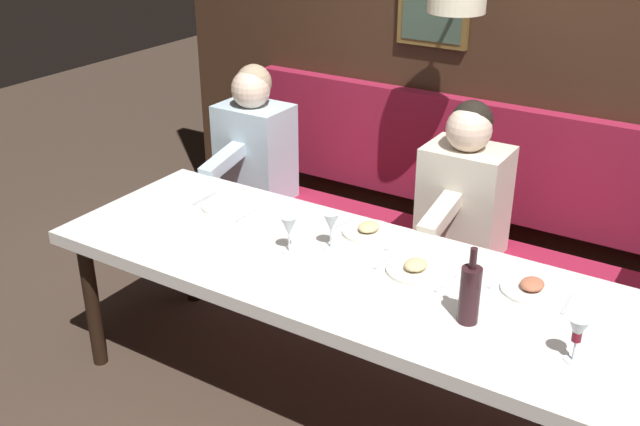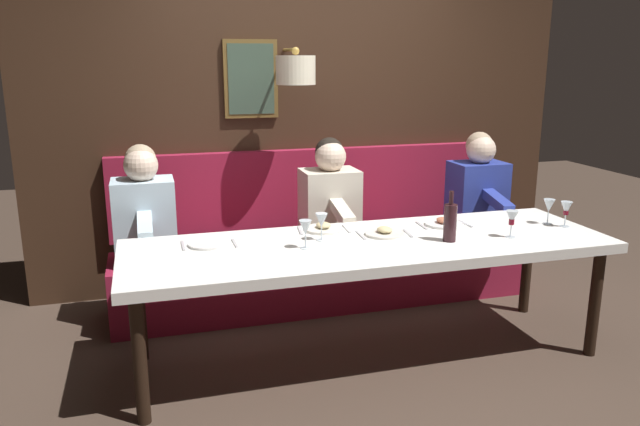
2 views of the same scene
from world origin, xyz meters
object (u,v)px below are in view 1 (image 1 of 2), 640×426
(diner_middle, at_px, (254,138))
(wine_glass_2, at_px, (289,227))
(dining_table, at_px, (374,287))
(diner_near, at_px, (465,186))
(wine_glass_0, at_px, (578,331))
(wine_glass_3, at_px, (331,223))
(wine_bottle, at_px, (470,294))

(diner_middle, bearing_deg, wine_glass_2, -136.37)
(dining_table, relative_size, diner_middle, 3.61)
(wine_glass_2, bearing_deg, dining_table, -86.20)
(diner_middle, bearing_deg, diner_near, -90.00)
(wine_glass_0, bearing_deg, diner_near, 38.24)
(wine_glass_2, distance_m, wine_glass_3, 0.18)
(wine_glass_0, xyz_separation_m, wine_bottle, (0.03, 0.39, 0.00))
(wine_glass_0, height_order, wine_bottle, wine_bottle)
(wine_glass_2, bearing_deg, diner_middle, 43.63)
(dining_table, distance_m, diner_near, 0.89)
(wine_bottle, bearing_deg, diner_middle, 59.66)
(diner_middle, xyz_separation_m, wine_glass_2, (-0.91, -0.87, 0.04))
(diner_near, height_order, wine_glass_0, diner_near)
(wine_glass_0, bearing_deg, wine_bottle, 85.22)
(dining_table, bearing_deg, wine_bottle, -105.11)
(wine_glass_3, bearing_deg, wine_glass_0, -102.92)
(wine_glass_0, bearing_deg, diner_middle, 63.78)
(wine_glass_0, relative_size, wine_bottle, 0.55)
(diner_near, relative_size, wine_glass_3, 4.82)
(wine_glass_2, distance_m, wine_bottle, 0.85)
(diner_middle, distance_m, wine_glass_2, 1.26)
(diner_near, distance_m, diner_middle, 1.29)
(dining_table, xyz_separation_m, diner_middle, (0.88, 1.27, 0.13))
(wine_glass_3, bearing_deg, wine_glass_2, 134.11)
(wine_bottle, bearing_deg, wine_glass_0, -94.78)
(wine_glass_2, height_order, wine_glass_3, same)
(dining_table, height_order, wine_glass_2, wine_glass_2)
(dining_table, distance_m, diner_middle, 1.55)
(diner_near, height_order, wine_glass_2, diner_near)
(diner_middle, xyz_separation_m, wine_bottle, (-1.00, -1.71, 0.04))
(diner_middle, relative_size, wine_bottle, 2.64)
(diner_near, xyz_separation_m, diner_middle, (0.00, 1.29, 0.00))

